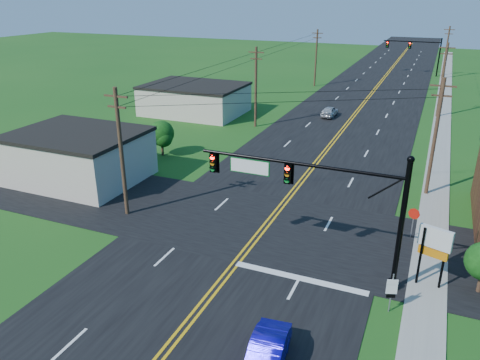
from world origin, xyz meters
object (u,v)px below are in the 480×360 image
at_px(signal_mast_main, 315,194).
at_px(blue_car, 266,357).
at_px(signal_mast_far, 415,50).
at_px(stop_sign, 414,217).
at_px(route_sign, 392,290).

xyz_separation_m(signal_mast_main, blue_car, (0.24, -7.96, -4.08)).
bearing_deg(blue_car, signal_mast_far, 83.61).
distance_m(blue_car, stop_sign, 14.97).
distance_m(blue_car, route_sign, 7.35).
bearing_deg(route_sign, signal_mast_far, 74.01).
relative_size(blue_car, stop_sign, 1.97).
bearing_deg(signal_mast_far, route_sign, -86.59).
relative_size(signal_mast_main, blue_car, 2.77).
xyz_separation_m(signal_mast_far, blue_car, (0.14, -79.96, -3.87)).
relative_size(signal_mast_main, signal_mast_far, 1.03).
distance_m(signal_mast_main, stop_sign, 8.58).
bearing_deg(signal_mast_main, stop_sign, 51.67).
height_order(signal_mast_main, signal_mast_far, same).
distance_m(signal_mast_main, route_sign, 6.05).
xyz_separation_m(blue_car, route_sign, (4.27, 5.95, 0.58)).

